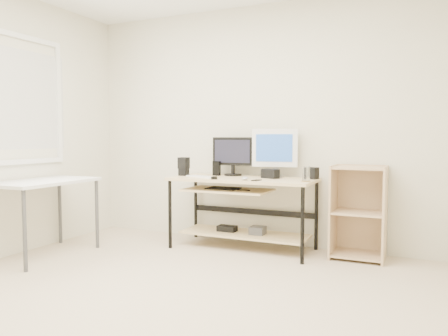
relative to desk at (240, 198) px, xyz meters
The scene contains 16 objects.
room 1.80m from the desk, 93.95° to the right, with size 4.01×4.01×2.62m.
desk is the anchor object (origin of this frame).
side_table 1.97m from the desk, 147.35° to the right, with size 0.60×1.00×0.75m.
shelf_unit 1.19m from the desk, ahead, with size 0.50×0.40×0.90m.
black_monitor 0.52m from the desk, 131.47° to the left, with size 0.46×0.19×0.42m.
white_imac 0.62m from the desk, 33.42° to the left, with size 0.48×0.15×0.51m.
keyboard 0.47m from the desk, 162.56° to the right, with size 0.38×0.11×0.01m, color white.
mouse 0.35m from the desk, 58.71° to the right, with size 0.06×0.10×0.03m, color #B5B5BA.
center_speaker 0.40m from the desk, 11.88° to the left, with size 0.19×0.08×0.09m, color black.
speaker_left 0.74m from the desk, behind, with size 0.10×0.10×0.20m.
speaker_right 0.78m from the desk, 13.23° to the left, with size 0.10×0.10×0.12m, color black.
audio_controller 0.46m from the desk, 159.76° to the left, with size 0.08×0.05×0.16m, color black.
volume_puck 0.40m from the desk, 122.20° to the right, with size 0.07×0.07×0.03m, color black.
smartphone 0.41m from the desk, 41.37° to the right, with size 0.06×0.11×0.01m, color black.
coaster 0.76m from the desk, ahead, with size 0.09×0.09×0.01m, color #A38049.
drinking_glass 0.78m from the desk, ahead, with size 0.07×0.07×0.14m, color white.
Camera 1 is at (1.70, -2.53, 1.17)m, focal length 35.00 mm.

